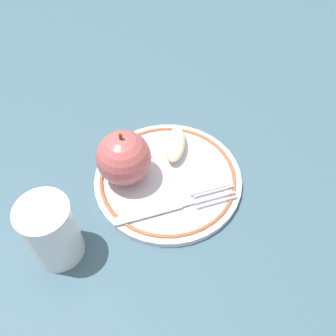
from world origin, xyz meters
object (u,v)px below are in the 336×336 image
(drinking_glass, at_px, (51,232))
(apple_red_whole, at_px, (124,158))
(plate, at_px, (168,179))
(fork, at_px, (172,207))
(apple_slice_front, at_px, (175,144))

(drinking_glass, bearing_deg, apple_red_whole, 173.01)
(plate, bearing_deg, fork, 33.77)
(apple_red_whole, relative_size, apple_slice_front, 1.25)
(plate, distance_m, fork, 0.06)
(plate, height_order, fork, fork)
(plate, distance_m, apple_red_whole, 0.08)
(apple_red_whole, height_order, drinking_glass, apple_red_whole)
(fork, relative_size, drinking_glass, 1.41)
(apple_red_whole, bearing_deg, apple_slice_front, 152.55)
(plate, bearing_deg, apple_slice_front, -163.71)
(fork, bearing_deg, apple_red_whole, 122.31)
(apple_red_whole, relative_size, fork, 0.63)
(apple_slice_front, bearing_deg, drinking_glass, -35.29)
(fork, bearing_deg, plate, 78.15)
(plate, height_order, apple_slice_front, apple_slice_front)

